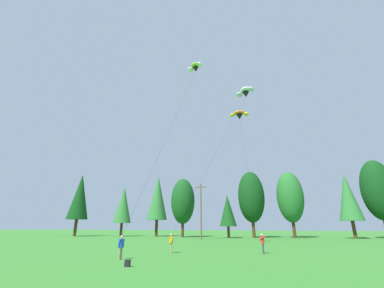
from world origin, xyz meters
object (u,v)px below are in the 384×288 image
(kite_flyer_far, at_px, (262,242))
(parafoil_kite_high_lime_white, at_px, (195,67))
(kite_flyer_near, at_px, (121,245))
(backpack, at_px, (128,263))
(utility_pole, at_px, (201,209))
(kite_flyer_mid, at_px, (171,242))
(parafoil_kite_far_orange, at_px, (239,115))
(parafoil_kite_mid_white, at_px, (245,92))

(kite_flyer_far, relative_size, parafoil_kite_high_lime_white, 0.07)
(kite_flyer_near, distance_m, backpack, 3.66)
(utility_pole, xyz_separation_m, kite_flyer_near, (-0.83, -26.97, -4.14))
(parafoil_kite_high_lime_white, bearing_deg, kite_flyer_far, -28.52)
(kite_flyer_near, relative_size, kite_flyer_mid, 1.00)
(kite_flyer_far, distance_m, parafoil_kite_far_orange, 26.48)
(kite_flyer_far, xyz_separation_m, parafoil_kite_high_lime_white, (-7.01, 3.81, 22.39))
(utility_pole, xyz_separation_m, parafoil_kite_mid_white, (9.37, -6.79, 19.01))
(kite_flyer_near, distance_m, parafoil_kite_high_lime_white, 24.93)
(parafoil_kite_far_orange, relative_size, backpack, 51.67)
(parafoil_kite_mid_white, bearing_deg, kite_flyer_mid, -117.70)
(parafoil_kite_mid_white, bearing_deg, parafoil_kite_high_lime_white, -124.03)
(parafoil_kite_far_orange, bearing_deg, kite_flyer_near, -110.86)
(kite_flyer_far, relative_size, parafoil_kite_far_orange, 0.08)
(kite_flyer_far, height_order, backpack, kite_flyer_far)
(kite_flyer_near, xyz_separation_m, backpack, (2.09, -2.89, -0.79))
(utility_pole, xyz_separation_m, backpack, (1.25, -29.86, -4.93))
(utility_pole, distance_m, parafoil_kite_far_orange, 18.54)
(utility_pole, height_order, parafoil_kite_far_orange, parafoil_kite_far_orange)
(kite_flyer_far, height_order, parafoil_kite_high_lime_white, parafoil_kite_high_lime_white)
(kite_flyer_mid, relative_size, kite_flyer_far, 1.00)
(utility_pole, bearing_deg, parafoil_kite_high_lime_white, -80.70)
(kite_flyer_near, distance_m, kite_flyer_mid, 5.63)
(kite_flyer_near, bearing_deg, parafoil_kite_high_lime_white, 71.01)
(kite_flyer_far, relative_size, parafoil_kite_mid_white, 0.07)
(parafoil_kite_far_orange, bearing_deg, backpack, -104.53)
(parafoil_kite_high_lime_white, distance_m, parafoil_kite_far_orange, 14.13)
(parafoil_kite_far_orange, bearing_deg, parafoil_kite_mid_white, -66.84)
(kite_flyer_far, bearing_deg, kite_flyer_mid, -170.41)
(kite_flyer_near, distance_m, parafoil_kite_mid_white, 32.36)
(parafoil_kite_mid_white, height_order, parafoil_kite_far_orange, parafoil_kite_mid_white)
(parafoil_kite_high_lime_white, distance_m, parafoil_kite_mid_white, 11.90)
(kite_flyer_mid, height_order, parafoil_kite_mid_white, parafoil_kite_mid_white)
(parafoil_kite_high_lime_white, xyz_separation_m, parafoil_kite_mid_white, (6.64, 9.84, 0.76))
(kite_flyer_near, xyz_separation_m, parafoil_kite_far_orange, (8.87, 23.28, 20.44))
(kite_flyer_far, height_order, parafoil_kite_mid_white, parafoil_kite_mid_white)
(kite_flyer_mid, distance_m, parafoil_kite_mid_white, 28.72)
(parafoil_kite_mid_white, height_order, backpack, parafoil_kite_mid_white)
(parafoil_kite_high_lime_white, bearing_deg, kite_flyer_near, -108.99)
(utility_pole, distance_m, parafoil_kite_mid_white, 22.26)
(kite_flyer_near, relative_size, parafoil_kite_mid_white, 0.07)
(kite_flyer_near, relative_size, backpack, 4.23)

